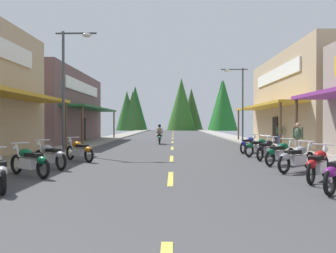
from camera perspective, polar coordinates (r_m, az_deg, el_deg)
The scene contains 21 objects.
ground at distance 29.03m, azimuth 0.84°, elevation -2.72°, with size 10.73×85.65×0.10m, color #424244.
sidewalk_left at distance 29.77m, azimuth -11.90°, elevation -2.44°, with size 2.39×85.65×0.12m, color gray.
sidewalk_right at distance 29.73m, azimuth 13.60°, elevation -2.45°, with size 2.39×85.65×0.12m, color #9E9991.
centerline_dashes at distance 33.67m, azimuth 0.86°, elevation -2.16°, with size 0.16×63.38×0.01m.
storefront_left_far at distance 29.38m, azimuth -21.44°, elevation 3.24°, with size 8.59×13.09×6.01m.
storefront_right_far at distance 26.61m, azimuth 27.89°, elevation 4.24°, with size 10.51×13.28×6.73m.
streetlamp_left at distance 17.69m, azimuth -17.42°, elevation 8.95°, with size 2.18×0.30×6.52m.
streetlamp_right at distance 26.56m, azimuth 12.67°, elevation 5.74°, with size 2.18×0.30×6.15m.
motorcycle_parked_right_1 at distance 10.02m, azimuth 25.55°, elevation -6.14°, with size 1.41×1.74×1.04m.
motorcycle_parked_right_2 at distance 11.61m, azimuth 22.30°, elevation -5.20°, with size 1.78×1.35×1.04m.
motorcycle_parked_right_3 at distance 13.25m, azimuth 19.67°, elevation -4.47°, with size 1.69×1.47×1.04m.
motorcycle_parked_right_4 at distance 14.98m, azimuth 17.44°, elevation -3.87°, with size 1.42×1.73×1.04m.
motorcycle_parked_right_5 at distance 16.37m, azimuth 16.10°, elevation -3.48°, with size 1.76×1.38×1.04m.
motorcycle_parked_right_6 at distance 18.09m, azimuth 14.41°, elevation -3.08°, with size 1.38×1.76×1.04m.
motorcycle_parked_left_2 at distance 10.69m, azimuth -23.79°, elevation -5.71°, with size 1.81×1.31×1.04m.
motorcycle_parked_left_3 at distance 12.24m, azimuth -20.60°, elevation -4.89°, with size 1.74×1.41×1.04m.
motorcycle_parked_left_4 at distance 14.18m, azimuth -15.73°, elevation -4.12°, with size 1.66×1.50×1.04m.
rider_cruising_lead at distance 24.58m, azimuth -1.56°, elevation -1.69°, with size 0.60×2.14×1.57m.
pedestrian_by_shop at distance 16.56m, azimuth 22.48°, elevation -1.79°, with size 0.41×0.50×1.67m.
pedestrian_browsing at distance 22.91m, azimuth 19.59°, elevation -1.15°, with size 0.42×0.48×1.65m.
treeline_backdrop at distance 72.13m, azimuth 2.52°, elevation 3.60°, with size 27.07×13.47×11.85m.
Camera 1 is at (0.09, -1.15, 1.66)m, focal length 33.64 mm.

